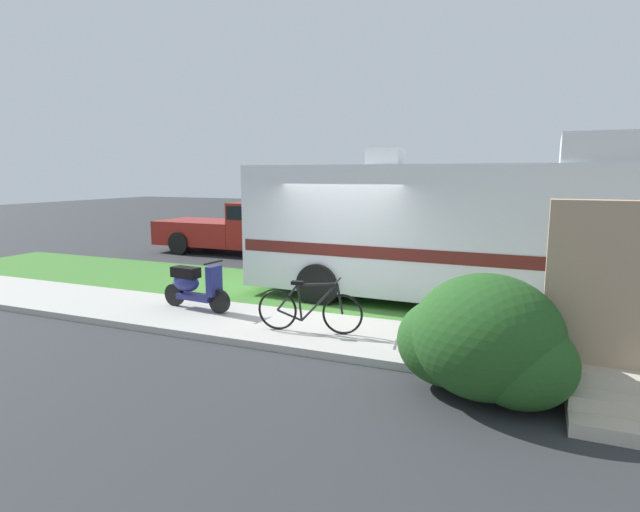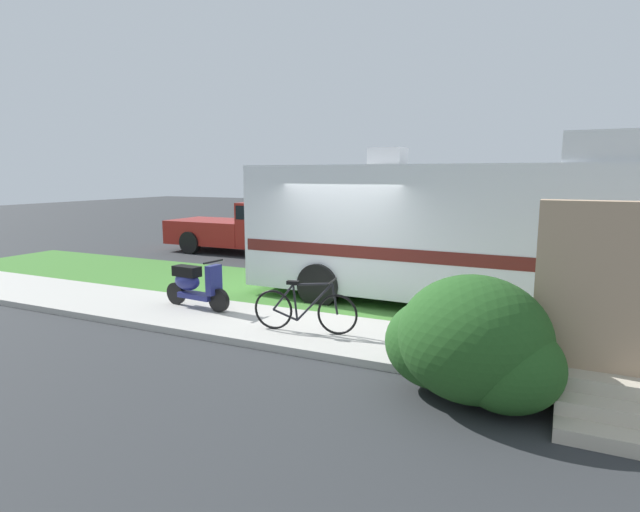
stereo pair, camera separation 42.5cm
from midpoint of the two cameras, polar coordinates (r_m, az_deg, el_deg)
ground_plane at (r=9.86m, az=2.29°, el=-6.72°), size 80.00×80.00×0.00m
sidewalk at (r=8.80m, az=-0.83°, el=-8.27°), size 24.00×2.00×0.12m
grass_strip at (r=11.20m, az=5.33°, el=-4.60°), size 24.00×3.40×0.08m
motorhome_rv at (r=10.70m, az=15.17°, el=2.95°), size 7.96×2.86×3.37m
scooter at (r=10.16m, az=-12.68°, el=-3.10°), size 1.57×0.50×0.97m
bicycle at (r=8.41m, az=-0.25°, el=-5.98°), size 1.75×0.52×0.89m
pickup_truck_near at (r=17.39m, az=-6.19°, el=3.34°), size 5.50×2.15×1.77m
porch_steps at (r=6.73m, az=32.86°, el=-7.23°), size 2.00×1.26×2.40m
bush_by_porch at (r=6.39m, az=18.31°, el=-9.41°), size 2.12×1.59×1.50m
bottle_green at (r=7.72m, az=31.06°, el=-10.89°), size 0.08×0.08×0.24m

